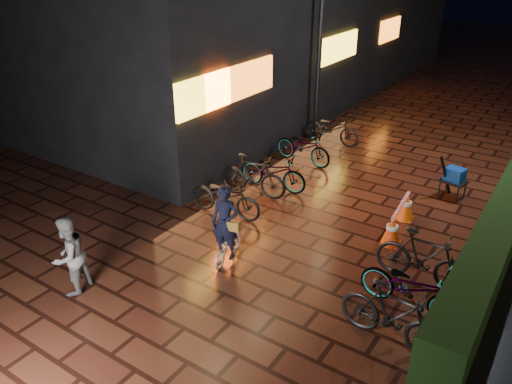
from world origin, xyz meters
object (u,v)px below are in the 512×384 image
Objects in this scene: cyclist at (227,233)px; traffic_barrier at (399,217)px; bystander_person at (69,256)px; cart_assembly at (454,176)px.

traffic_barrier is at bearing 50.68° from cyclist.
cyclist is at bearing 132.62° from bystander_person.
cyclist is at bearing -119.13° from cart_assembly.
bystander_person is at bearing -121.32° from cart_assembly.
cyclist is (1.74, 2.39, -0.14)m from bystander_person.
cart_assembly is (3.04, 5.45, -0.04)m from cyclist.
bystander_person is 9.19m from cart_assembly.
cyclist is at bearing -129.32° from traffic_barrier.
cyclist reaches higher than cart_assembly.
traffic_barrier is at bearing -102.56° from cart_assembly.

